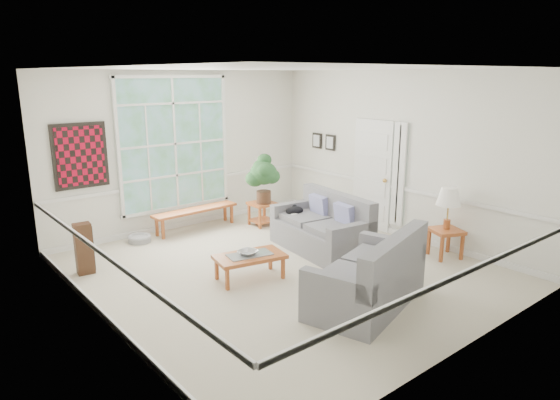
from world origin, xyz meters
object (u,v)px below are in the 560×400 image
at_px(loveseat_front, 367,269).
at_px(coffee_table, 250,267).
at_px(end_table, 262,214).
at_px(loveseat_right, 321,223).
at_px(side_table, 445,243).

relative_size(loveseat_front, coffee_table, 1.81).
relative_size(loveseat_front, end_table, 3.89).
height_order(loveseat_right, end_table, loveseat_right).
xyz_separation_m(loveseat_front, end_table, (1.09, 3.65, -0.26)).
height_order(coffee_table, side_table, side_table).
bearing_deg(coffee_table, end_table, 60.75).
relative_size(loveseat_front, side_table, 3.82).
height_order(loveseat_front, end_table, loveseat_front).
bearing_deg(loveseat_right, side_table, -41.14).
xyz_separation_m(loveseat_right, end_table, (0.13, 1.79, -0.25)).
height_order(end_table, side_table, side_table).
relative_size(loveseat_right, loveseat_front, 0.98).
xyz_separation_m(coffee_table, side_table, (3.01, -1.29, 0.05)).
xyz_separation_m(loveseat_right, coffee_table, (-1.65, -0.23, -0.30)).
height_order(loveseat_right, side_table, loveseat_right).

